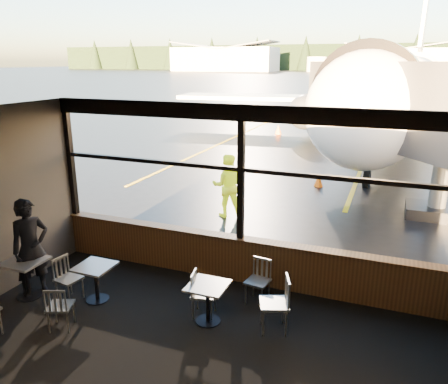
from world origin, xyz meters
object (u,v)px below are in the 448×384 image
Objects in this scene: chair_near_e at (274,304)px; airliner at (407,44)px; cafe_table_mid at (96,283)px; chair_near_w at (204,294)px; chair_near_n at (258,282)px; cone_nose at (319,180)px; cafe_table_left at (27,279)px; chair_mid_w at (69,279)px; chair_mid_s at (60,307)px; cone_wing at (278,129)px; ground_crew at (227,185)px; jet_bridge at (435,126)px; passenger at (31,248)px; cafe_table_near at (208,303)px.

airliner is at bearing -25.34° from chair_near_e.
chair_near_e is (3.27, 0.27, 0.13)m from cafe_table_mid.
chair_near_e is at bearing 79.77° from chair_near_w.
chair_near_n is (-0.50, 0.72, -0.06)m from chair_near_e.
cone_nose is at bearing 74.83° from cafe_table_mid.
cafe_table_left is 0.91× the size of chair_near_w.
airliner is 40.31× the size of chair_mid_w.
chair_near_n is 1.04× the size of chair_mid_s.
cafe_table_left is (-1.27, -0.37, 0.02)m from cafe_table_mid.
airliner is 59.27× the size of cone_wing.
chair_near_w is at bearing -92.89° from cone_nose.
cafe_table_left is at bearing 49.51° from ground_crew.
jet_bridge is 10.33m from passenger.
chair_mid_s reaches higher than cone_nose.
jet_bridge reaches higher than cafe_table_mid.
cafe_table_mid is 5.25m from ground_crew.
chair_mid_s is at bearing -103.79° from cone_nose.
chair_near_n is at bearing 95.47° from ground_crew.
ground_crew is (-2.19, 4.20, 0.48)m from chair_near_n.
jet_bridge reaches higher than chair_near_n.
jet_bridge is (0.81, -13.78, -2.59)m from airliner.
ground_crew is (1.82, 5.41, -0.05)m from passenger.
chair_mid_s is 1.53m from passenger.
jet_bridge is at bearing 46.86° from cafe_table_left.
cone_wing is (-4.22, 10.70, 0.06)m from cone_nose.
cone_nose is at bearing 88.02° from cafe_table_near.
cafe_table_left is at bearing 77.42° from chair_near_e.
cafe_table_near is 1.11m from chair_near_e.
cafe_table_near reaches higher than cone_nose.
cone_nose is (-0.77, 8.94, -0.26)m from chair_near_e.
cone_wing is at bearing -68.15° from chair_near_n.
cone_nose is at bearing -137.45° from ground_crew.
chair_near_w is 0.44× the size of passenger.
cone_nose is at bearing -97.34° from airliner.
chair_near_n is (2.77, 0.99, 0.06)m from cafe_table_mid.
chair_mid_w is 0.45× the size of passenger.
airliner is at bearing 73.64° from cafe_table_left.
cafe_table_left is at bearing 27.05° from chair_near_n.
chair_mid_s is at bearing -89.63° from cafe_table_mid.
chair_near_e is 8.98m from cone_nose.
chair_near_e reaches higher than chair_near_n.
cafe_table_mid is 0.37× the size of passenger.
jet_bridge reaches higher than chair_near_e.
chair_near_e is (1.09, 0.18, 0.13)m from cafe_table_near.
chair_near_w is at bearing 6.93° from cafe_table_mid.
chair_near_w is 20.02m from cone_wing.
cone_nose is (-3.30, 2.04, -2.33)m from jet_bridge.
cafe_table_mid is at bearing 119.14° from chair_mid_w.
passenger is at bearing 75.61° from chair_near_e.
cafe_table_mid is 19.98m from cone_wing.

